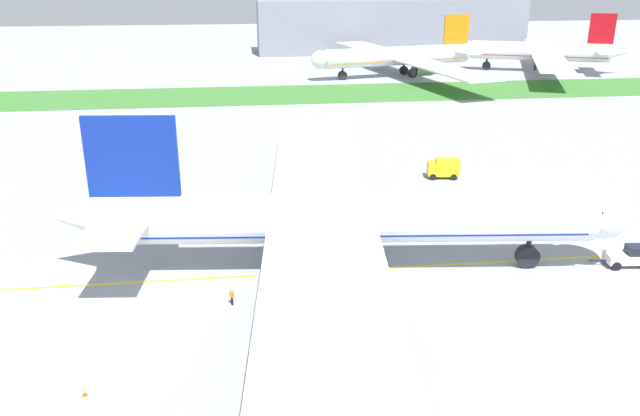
{
  "coord_description": "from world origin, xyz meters",
  "views": [
    {
      "loc": [
        -14.66,
        -55.27,
        29.42
      ],
      "look_at": [
        -6.08,
        12.94,
        3.5
      ],
      "focal_mm": 36.33,
      "sensor_mm": 36.0,
      "label": 1
    }
  ],
  "objects": [
    {
      "name": "service_truck_baggage_loader",
      "position": [
        14.61,
        32.44,
        1.54
      ],
      "size": [
        4.78,
        3.06,
        2.82
      ],
      "color": "yellow",
      "rests_on": "ground"
    },
    {
      "name": "terminal_building",
      "position": [
        39.93,
        178.2,
        9.0
      ],
      "size": [
        94.17,
        20.0,
        18.0
      ],
      "primitive_type": "cube",
      "color": "gray",
      "rests_on": "ground"
    },
    {
      "name": "airliner_foreground",
      "position": [
        -5.47,
        4.35,
        5.48
      ],
      "size": [
        58.14,
        94.65,
        16.12
      ],
      "color": "white",
      "rests_on": "ground"
    },
    {
      "name": "apron_taxi_line",
      "position": [
        0.0,
        3.72,
        0.0
      ],
      "size": [
        280.0,
        0.36,
        0.01
      ],
      "primitive_type": "cube",
      "color": "yellow",
      "rests_on": "ground"
    },
    {
      "name": "pushback_tug",
      "position": [
        24.78,
        1.26,
        1.02
      ],
      "size": [
        6.29,
        2.85,
        2.23
      ],
      "color": "white",
      "rests_on": "ground"
    },
    {
      "name": "parked_airliner_far_right",
      "position": [
        30.31,
        123.27,
        5.54
      ],
      "size": [
        51.14,
        82.52,
        16.32
      ],
      "color": "white",
      "rests_on": "ground"
    },
    {
      "name": "parked_airliner_far_outer",
      "position": [
        73.1,
        126.5,
        5.67
      ],
      "size": [
        45.17,
        72.23,
        16.71
      ],
      "color": "white",
      "rests_on": "ground"
    },
    {
      "name": "ground_plane",
      "position": [
        0.0,
        0.0,
        0.0
      ],
      "size": [
        600.0,
        600.0,
        0.0
      ],
      "primitive_type": "plane",
      "color": "#9399A0",
      "rests_on": "ground"
    },
    {
      "name": "traffic_cone_near_nose",
      "position": [
        -26.77,
        -14.16,
        0.28
      ],
      "size": [
        0.36,
        0.36,
        0.58
      ],
      "color": "#F2590C",
      "rests_on": "ground"
    },
    {
      "name": "grass_median_strip",
      "position": [
        0.0,
        100.26,
        0.05
      ],
      "size": [
        320.0,
        24.0,
        0.1
      ],
      "primitive_type": "cube",
      "color": "#38722D",
      "rests_on": "ground"
    },
    {
      "name": "ground_crew_marshaller_front",
      "position": [
        -16.12,
        -2.02,
        0.97
      ],
      "size": [
        0.44,
        0.48,
        1.6
      ],
      "color": "black",
      "rests_on": "ground"
    }
  ]
}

